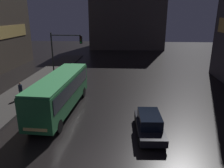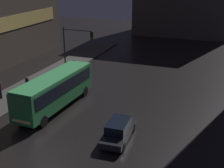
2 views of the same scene
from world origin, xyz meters
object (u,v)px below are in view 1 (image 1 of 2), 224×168
(traffic_light_main, at_px, (63,50))
(bus_near, at_px, (60,90))
(car_taxi, at_px, (149,124))
(pedestrian_near, at_px, (20,89))

(traffic_light_main, bearing_deg, bus_near, -76.48)
(bus_near, height_order, traffic_light_main, traffic_light_main)
(traffic_light_main, bearing_deg, car_taxi, -50.02)
(car_taxi, relative_size, pedestrian_near, 2.82)
(bus_near, height_order, pedestrian_near, bus_near)
(car_taxi, bearing_deg, pedestrian_near, -28.06)
(car_taxi, distance_m, pedestrian_near, 13.47)
(car_taxi, xyz_separation_m, pedestrian_near, (-12.19, 5.72, 0.34))
(pedestrian_near, bearing_deg, traffic_light_main, 120.02)
(bus_near, distance_m, car_taxi, 8.21)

